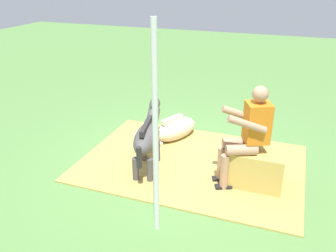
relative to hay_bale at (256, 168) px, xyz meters
The scene contains 7 objects.
ground_plane 1.30m from the hay_bale, 11.68° to the right, with size 24.00×24.00×0.00m, color #568442.
hay_patch 1.03m from the hay_bale, 14.91° to the right, with size 3.23×2.28×0.02m, color tan.
hay_bale is the anchor object (origin of this frame).
person_seated 0.55m from the hay_bale, 16.92° to the left, with size 0.72×0.58×1.39m.
pony_standing 1.55m from the hay_bale, ahead, with size 0.49×1.33×0.88m.
pony_lying 1.77m from the hay_bale, 30.50° to the right, with size 0.83×1.32×0.42m.
tent_pole_left 1.81m from the hay_bale, 54.33° to the left, with size 0.06×0.06×2.31m, color silver.
Camera 1 is at (-1.56, 4.51, 2.70)m, focal length 38.10 mm.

